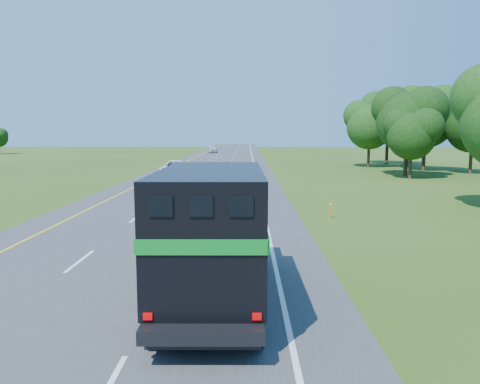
# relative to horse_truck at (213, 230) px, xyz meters

# --- Properties ---
(road) EXTENTS (15.00, 260.00, 0.04)m
(road) POSITION_rel_horse_truck_xyz_m (-3.50, 42.95, -2.07)
(road) COLOR #38383A
(road) RESTS_ON ground
(lane_markings) EXTENTS (11.15, 260.00, 0.01)m
(lane_markings) POSITION_rel_horse_truck_xyz_m (-3.50, 42.95, -2.05)
(lane_markings) COLOR yellow
(lane_markings) RESTS_ON road
(horse_truck) EXTENTS (2.85, 8.70, 3.84)m
(horse_truck) POSITION_rel_horse_truck_xyz_m (0.00, 0.00, 0.00)
(horse_truck) COLOR black
(horse_truck) RESTS_ON road
(white_suv) EXTENTS (2.88, 6.20, 1.72)m
(white_suv) POSITION_rel_horse_truck_xyz_m (-6.89, 38.03, -1.19)
(white_suv) COLOR white
(white_suv) RESTS_ON road
(far_car) EXTENTS (2.22, 4.93, 1.64)m
(far_car) POSITION_rel_horse_truck_xyz_m (-6.97, 96.59, -1.23)
(far_car) COLOR #BBBBC2
(far_car) RESTS_ON road
(delineator) EXTENTS (0.08, 0.05, 1.03)m
(delineator) POSITION_rel_horse_truck_xyz_m (5.72, 13.22, -1.54)
(delineator) COLOR #DB630B
(delineator) RESTS_ON ground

